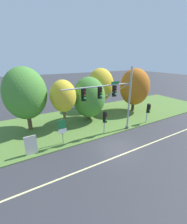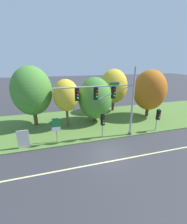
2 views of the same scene
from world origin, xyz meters
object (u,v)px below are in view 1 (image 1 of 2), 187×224
Objects in this scene: pedestrian_signal_further_along at (149,109)px; tree_tall_centre at (135,87)px; tree_behind_signpost at (89,97)px; info_kiosk at (31,145)px; pedestrian_signal_near_kerb at (105,119)px; tree_nearest_road at (25,94)px; route_sign_post at (62,129)px; tree_left_of_mast at (63,96)px; tree_mid_verge at (101,85)px; traffic_signal_mast at (113,96)px.

pedestrian_signal_further_along is 0.39× the size of tree_tall_centre.
tree_behind_signpost is 3.35× the size of info_kiosk.
pedestrian_signal_near_kerb is 5.30m from tree_behind_signpost.
route_sign_post is at bearing -65.11° from tree_nearest_road.
tree_tall_centre is at bearing 14.98° from info_kiosk.
tree_tall_centre is 3.83× the size of info_kiosk.
tree_tall_centre is (16.88, -1.14, -0.54)m from tree_nearest_road.
pedestrian_signal_further_along reaches higher than route_sign_post.
tree_mid_verge reaches higher than tree_left_of_mast.
tree_left_of_mast reaches higher than route_sign_post.
traffic_signal_mast is 1.39× the size of tree_left_of_mast.
pedestrian_signal_near_kerb is 1.01× the size of route_sign_post.
tree_mid_verge reaches higher than pedestrian_signal_near_kerb.
route_sign_post is at bearing 176.64° from pedestrian_signal_further_along.
traffic_signal_mast is 1.21× the size of tree_tall_centre.
pedestrian_signal_near_kerb is 1.49× the size of info_kiosk.
traffic_signal_mast is 6.90m from pedestrian_signal_further_along.
pedestrian_signal_further_along is at bearing -39.03° from tree_behind_signpost.
pedestrian_signal_near_kerb is 10.61m from tree_tall_centre.
tree_behind_signpost is at bearing 9.68° from tree_left_of_mast.
pedestrian_signal_further_along is 12.30m from route_sign_post.
pedestrian_signal_further_along is 15.59m from info_kiosk.
pedestrian_signal_near_kerb is 0.39× the size of tree_mid_verge.
pedestrian_signal_further_along is at bearing -2.05° from pedestrian_signal_near_kerb.
route_sign_post is at bearing -163.05° from tree_tall_centre.
pedestrian_signal_further_along is at bearing -77.53° from tree_mid_verge.
route_sign_post is 3.40m from info_kiosk.
tree_nearest_road reaches higher than tree_tall_centre.
traffic_signal_mast reaches higher than tree_tall_centre.
tree_mid_verge is (4.28, 9.26, -0.45)m from traffic_signal_mast.
tree_nearest_road is 4.50m from tree_left_of_mast.
traffic_signal_mast is 3.09× the size of pedestrian_signal_further_along.
pedestrian_signal_near_kerb is (-0.79, 0.20, -2.72)m from traffic_signal_mast.
traffic_signal_mast is at bearing -46.86° from tree_left_of_mast.
tree_left_of_mast is 0.99× the size of tree_behind_signpost.
info_kiosk is (-15.55, 0.38, -1.08)m from pedestrian_signal_further_along.
tree_tall_centre is (8.63, -0.24, 0.77)m from tree_behind_signpost.
info_kiosk is at bearing -173.99° from route_sign_post.
tree_tall_centre reaches higher than tree_left_of_mast.
tree_behind_signpost is at bearing 178.39° from tree_tall_centre.
tree_mid_verge is (5.07, 9.06, 2.27)m from pedestrian_signal_near_kerb.
pedestrian_signal_further_along is (7.13, -0.26, 0.01)m from pedestrian_signal_near_kerb.
tree_nearest_road reaches higher than traffic_signal_mast.
pedestrian_signal_near_kerb is 10.11m from tree_nearest_road.
route_sign_post is 13.58m from tree_mid_verge.
traffic_signal_mast is 5.44m from tree_behind_signpost.
pedestrian_signal_further_along is (6.34, -0.05, -2.70)m from traffic_signal_mast.
tree_behind_signpost is (5.70, 4.61, 1.65)m from route_sign_post.
traffic_signal_mast is 10.21m from tree_mid_verge.
tree_behind_signpost is at bearing 92.53° from traffic_signal_mast.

